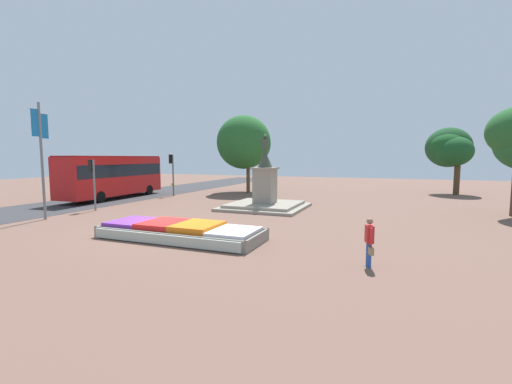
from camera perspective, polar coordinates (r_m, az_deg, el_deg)
ground_plane at (r=16.77m, az=-15.24°, el=-6.30°), size 94.70×94.70×0.00m
flower_planter at (r=15.01m, az=-12.70°, el=-6.46°), size 7.18×2.54×0.70m
statue_monument at (r=23.25m, az=1.50°, el=-0.53°), size 5.33×5.33×4.98m
traffic_light_mid_block at (r=24.55m, az=-25.58°, el=2.59°), size 0.41×0.28×3.31m
traffic_light_far_corner at (r=31.58m, az=-13.84°, el=3.98°), size 0.42×0.31×3.72m
banner_pole at (r=22.25m, az=-32.14°, el=5.21°), size 0.16×1.18×6.43m
city_bus at (r=31.28m, az=-22.69°, el=2.76°), size 2.97×10.27×3.58m
pedestrian_with_handbag at (r=11.41m, az=18.37°, el=-7.58°), size 0.33×0.72×1.56m
park_tree_far_left at (r=37.20m, az=29.59°, el=6.36°), size 4.09×4.36×6.28m
park_tree_behind_statue at (r=33.73m, az=-1.92°, el=8.11°), size 5.58×6.23×7.45m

